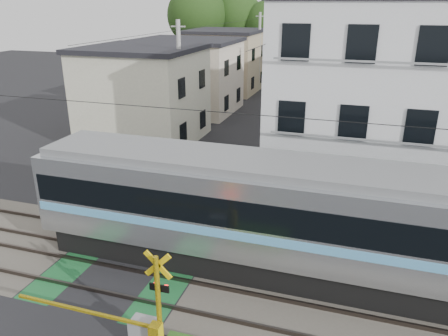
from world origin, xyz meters
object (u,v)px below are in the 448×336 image
(commuter_train, at_px, (316,221))
(crossing_signal_near, at_px, (145,328))
(crossing_signal_far, at_px, (118,196))
(pedestrian, at_px, (292,100))
(apartment_block, at_px, (385,100))

(commuter_train, relative_size, crossing_signal_near, 4.18)
(commuter_train, relative_size, crossing_signal_far, 4.18)
(crossing_signal_near, height_order, pedestrian, crossing_signal_near)
(commuter_train, bearing_deg, crossing_signal_near, -128.62)
(apartment_block, bearing_deg, crossing_signal_far, -152.22)
(crossing_signal_near, relative_size, crossing_signal_far, 1.00)
(commuter_train, height_order, crossing_signal_far, commuter_train)
(commuter_train, relative_size, pedestrian, 11.21)
(crossing_signal_near, bearing_deg, crossing_signal_far, 125.29)
(apartment_block, bearing_deg, commuter_train, -103.80)
(commuter_train, distance_m, crossing_signal_near, 6.38)
(commuter_train, bearing_deg, crossing_signal_far, 164.83)
(apartment_block, xyz_separation_m, pedestrian, (-6.94, 16.64, -3.77))
(apartment_block, relative_size, pedestrian, 5.78)
(apartment_block, distance_m, pedestrian, 18.42)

